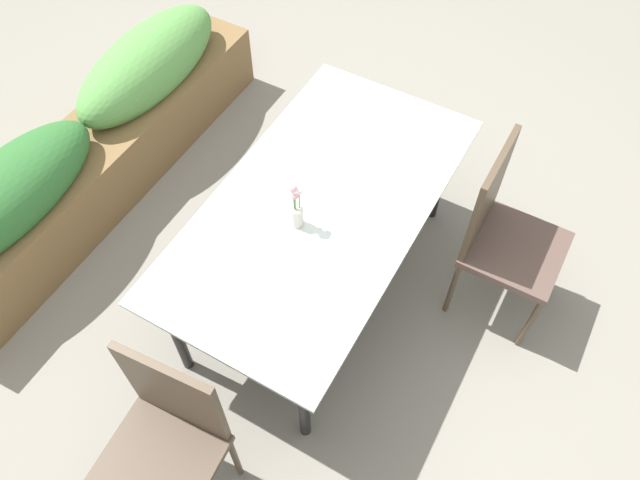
% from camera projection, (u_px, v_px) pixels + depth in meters
% --- Properties ---
extents(ground_plane, '(12.00, 12.00, 0.00)m').
position_uv_depth(ground_plane, '(312.00, 286.00, 3.41)').
color(ground_plane, gray).
extents(dining_table, '(1.73, 0.92, 0.70)m').
position_uv_depth(dining_table, '(320.00, 211.00, 2.88)').
color(dining_table, silver).
rests_on(dining_table, ground).
extents(chair_end_left, '(0.47, 0.47, 0.98)m').
position_uv_depth(chair_end_left, '(166.00, 438.00, 2.37)').
color(chair_end_left, '#4B3C2F').
rests_on(chair_end_left, ground).
extents(chair_near_right, '(0.45, 0.45, 1.01)m').
position_uv_depth(chair_near_right, '(503.00, 230.00, 2.94)').
color(chair_near_right, brown).
rests_on(chair_near_right, ground).
extents(flower_vase, '(0.06, 0.06, 0.27)m').
position_uv_depth(flower_vase, '(296.00, 207.00, 2.68)').
color(flower_vase, silver).
rests_on(flower_vase, dining_table).
extents(planter_box, '(2.53, 0.47, 0.73)m').
position_uv_depth(planter_box, '(94.00, 146.00, 3.54)').
color(planter_box, brown).
rests_on(planter_box, ground).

